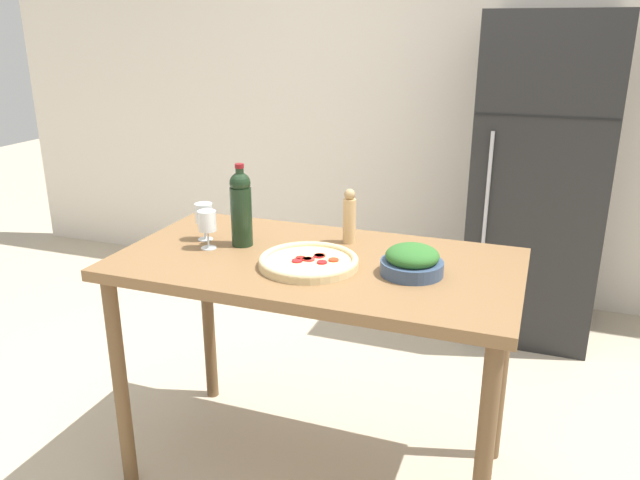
{
  "coord_description": "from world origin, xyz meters",
  "views": [
    {
      "loc": [
        0.74,
        -1.98,
        1.72
      ],
      "look_at": [
        0.0,
        0.04,
        0.98
      ],
      "focal_mm": 35.0,
      "sensor_mm": 36.0,
      "label": 1
    }
  ],
  "objects_px": {
    "salad_bowl": "(412,261)",
    "wine_bottle": "(241,207)",
    "wine_glass_far": "(204,215)",
    "pepper_mill": "(349,217)",
    "wine_glass_near": "(207,223)",
    "homemade_pizza": "(309,261)",
    "refrigerator": "(539,180)"
  },
  "relations": [
    {
      "from": "wine_glass_far",
      "to": "salad_bowl",
      "type": "distance_m",
      "value": 0.85
    },
    {
      "from": "wine_glass_far",
      "to": "homemade_pizza",
      "type": "xyz_separation_m",
      "value": [
        0.49,
        -0.13,
        -0.08
      ]
    },
    {
      "from": "refrigerator",
      "to": "wine_bottle",
      "type": "bearing_deg",
      "value": -122.82
    },
    {
      "from": "wine_glass_near",
      "to": "homemade_pizza",
      "type": "relative_size",
      "value": 0.42
    },
    {
      "from": "wine_bottle",
      "to": "wine_glass_far",
      "type": "height_order",
      "value": "wine_bottle"
    },
    {
      "from": "refrigerator",
      "to": "wine_glass_near",
      "type": "relative_size",
      "value": 12.09
    },
    {
      "from": "wine_bottle",
      "to": "salad_bowl",
      "type": "xyz_separation_m",
      "value": [
        0.68,
        -0.07,
        -0.11
      ]
    },
    {
      "from": "refrigerator",
      "to": "homemade_pizza",
      "type": "relative_size",
      "value": 5.11
    },
    {
      "from": "refrigerator",
      "to": "homemade_pizza",
      "type": "xyz_separation_m",
      "value": [
        -0.72,
        -1.74,
        0.03
      ]
    },
    {
      "from": "refrigerator",
      "to": "pepper_mill",
      "type": "xyz_separation_m",
      "value": [
        -0.66,
        -1.44,
        0.12
      ]
    },
    {
      "from": "homemade_pizza",
      "to": "salad_bowl",
      "type": "bearing_deg",
      "value": 8.31
    },
    {
      "from": "wine_glass_far",
      "to": "salad_bowl",
      "type": "bearing_deg",
      "value": -5.11
    },
    {
      "from": "wine_glass_near",
      "to": "homemade_pizza",
      "type": "height_order",
      "value": "wine_glass_near"
    },
    {
      "from": "wine_bottle",
      "to": "wine_glass_near",
      "type": "bearing_deg",
      "value": -141.88
    },
    {
      "from": "wine_bottle",
      "to": "wine_glass_far",
      "type": "bearing_deg",
      "value": 178.38
    },
    {
      "from": "salad_bowl",
      "to": "wine_bottle",
      "type": "bearing_deg",
      "value": 174.04
    },
    {
      "from": "refrigerator",
      "to": "pepper_mill",
      "type": "relative_size",
      "value": 8.35
    },
    {
      "from": "refrigerator",
      "to": "wine_glass_far",
      "type": "height_order",
      "value": "refrigerator"
    },
    {
      "from": "pepper_mill",
      "to": "homemade_pizza",
      "type": "relative_size",
      "value": 0.61
    },
    {
      "from": "pepper_mill",
      "to": "salad_bowl",
      "type": "relative_size",
      "value": 1.0
    },
    {
      "from": "wine_bottle",
      "to": "wine_glass_near",
      "type": "height_order",
      "value": "wine_bottle"
    },
    {
      "from": "wine_bottle",
      "to": "refrigerator",
      "type": "bearing_deg",
      "value": 57.18
    },
    {
      "from": "homemade_pizza",
      "to": "wine_glass_near",
      "type": "bearing_deg",
      "value": 174.35
    },
    {
      "from": "wine_glass_near",
      "to": "wine_bottle",
      "type": "bearing_deg",
      "value": 38.12
    },
    {
      "from": "pepper_mill",
      "to": "salad_bowl",
      "type": "height_order",
      "value": "pepper_mill"
    },
    {
      "from": "wine_glass_far",
      "to": "pepper_mill",
      "type": "height_order",
      "value": "pepper_mill"
    },
    {
      "from": "wine_glass_far",
      "to": "pepper_mill",
      "type": "distance_m",
      "value": 0.57
    },
    {
      "from": "wine_glass_far",
      "to": "wine_glass_near",
      "type": "bearing_deg",
      "value": -53.33
    },
    {
      "from": "refrigerator",
      "to": "wine_bottle",
      "type": "xyz_separation_m",
      "value": [
        -1.04,
        -1.61,
        0.17
      ]
    },
    {
      "from": "salad_bowl",
      "to": "homemade_pizza",
      "type": "xyz_separation_m",
      "value": [
        -0.36,
        -0.05,
        -0.03
      ]
    },
    {
      "from": "refrigerator",
      "to": "salad_bowl",
      "type": "xyz_separation_m",
      "value": [
        -0.36,
        -1.68,
        0.06
      ]
    },
    {
      "from": "pepper_mill",
      "to": "homemade_pizza",
      "type": "height_order",
      "value": "pepper_mill"
    }
  ]
}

